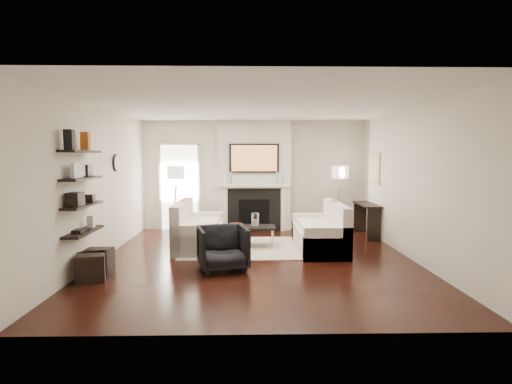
{
  "coord_description": "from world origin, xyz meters",
  "views": [
    {
      "loc": [
        -0.16,
        -6.96,
        1.83
      ],
      "look_at": [
        0.0,
        0.6,
        1.15
      ],
      "focal_mm": 28.0,
      "sensor_mm": 36.0,
      "label": 1
    }
  ],
  "objects_px": {
    "loveseat_right_base": "(319,239)",
    "lamp_left_shade": "(176,172)",
    "lamp_right_shade": "(340,172)",
    "loveseat_left_base": "(199,237)",
    "coffee_table": "(248,227)",
    "armchair": "(223,246)",
    "ottoman_near": "(98,262)"
  },
  "relations": [
    {
      "from": "loveseat_right_base",
      "to": "lamp_left_shade",
      "type": "height_order",
      "value": "lamp_left_shade"
    },
    {
      "from": "loveseat_right_base",
      "to": "lamp_right_shade",
      "type": "xyz_separation_m",
      "value": [
        0.81,
        1.83,
        1.24
      ]
    },
    {
      "from": "loveseat_right_base",
      "to": "loveseat_left_base",
      "type": "bearing_deg",
      "value": 173.6
    },
    {
      "from": "coffee_table",
      "to": "armchair",
      "type": "height_order",
      "value": "armchair"
    },
    {
      "from": "loveseat_left_base",
      "to": "lamp_left_shade",
      "type": "distance_m",
      "value": 2.07
    },
    {
      "from": "loveseat_left_base",
      "to": "armchair",
      "type": "bearing_deg",
      "value": -69.99
    },
    {
      "from": "lamp_left_shade",
      "to": "ottoman_near",
      "type": "relative_size",
      "value": 1.0
    },
    {
      "from": "loveseat_left_base",
      "to": "lamp_right_shade",
      "type": "xyz_separation_m",
      "value": [
        3.18,
        1.56,
        1.24
      ]
    },
    {
      "from": "loveseat_right_base",
      "to": "coffee_table",
      "type": "xyz_separation_m",
      "value": [
        -1.39,
        0.31,
        0.19
      ]
    },
    {
      "from": "loveseat_left_base",
      "to": "ottoman_near",
      "type": "bearing_deg",
      "value": -126.13
    },
    {
      "from": "loveseat_right_base",
      "to": "ottoman_near",
      "type": "height_order",
      "value": "loveseat_right_base"
    },
    {
      "from": "armchair",
      "to": "ottoman_near",
      "type": "relative_size",
      "value": 1.94
    },
    {
      "from": "ottoman_near",
      "to": "coffee_table",
      "type": "bearing_deg",
      "value": 39.02
    },
    {
      "from": "loveseat_right_base",
      "to": "coffee_table",
      "type": "distance_m",
      "value": 1.44
    },
    {
      "from": "ottoman_near",
      "to": "armchair",
      "type": "bearing_deg",
      "value": 8.31
    },
    {
      "from": "armchair",
      "to": "ottoman_near",
      "type": "distance_m",
      "value": 1.94
    },
    {
      "from": "lamp_right_shade",
      "to": "loveseat_right_base",
      "type": "bearing_deg",
      "value": -113.96
    },
    {
      "from": "armchair",
      "to": "coffee_table",
      "type": "bearing_deg",
      "value": 61.78
    },
    {
      "from": "loveseat_right_base",
      "to": "armchair",
      "type": "bearing_deg",
      "value": -144.36
    },
    {
      "from": "lamp_right_shade",
      "to": "ottoman_near",
      "type": "relative_size",
      "value": 1.0
    },
    {
      "from": "lamp_left_shade",
      "to": "coffee_table",
      "type": "bearing_deg",
      "value": -40.68
    },
    {
      "from": "loveseat_right_base",
      "to": "lamp_right_shade",
      "type": "height_order",
      "value": "lamp_right_shade"
    },
    {
      "from": "loveseat_right_base",
      "to": "armchair",
      "type": "distance_m",
      "value": 2.22
    },
    {
      "from": "loveseat_left_base",
      "to": "ottoman_near",
      "type": "xyz_separation_m",
      "value": [
        -1.34,
        -1.84,
        -0.01
      ]
    },
    {
      "from": "loveseat_right_base",
      "to": "lamp_left_shade",
      "type": "xyz_separation_m",
      "value": [
        -3.09,
        1.76,
        1.24
      ]
    },
    {
      "from": "ottoman_near",
      "to": "lamp_right_shade",
      "type": "bearing_deg",
      "value": 36.93
    },
    {
      "from": "coffee_table",
      "to": "lamp_right_shade",
      "type": "distance_m",
      "value": 2.88
    },
    {
      "from": "armchair",
      "to": "lamp_left_shade",
      "type": "distance_m",
      "value": 3.48
    },
    {
      "from": "coffee_table",
      "to": "ottoman_near",
      "type": "relative_size",
      "value": 2.75
    },
    {
      "from": "loveseat_left_base",
      "to": "loveseat_right_base",
      "type": "height_order",
      "value": "same"
    },
    {
      "from": "lamp_left_shade",
      "to": "loveseat_right_base",
      "type": "bearing_deg",
      "value": -29.7
    },
    {
      "from": "loveseat_right_base",
      "to": "coffee_table",
      "type": "bearing_deg",
      "value": 167.63
    }
  ]
}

